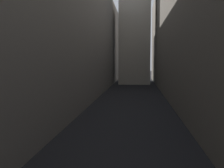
{
  "coord_description": "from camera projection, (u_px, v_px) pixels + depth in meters",
  "views": [
    {
      "loc": [
        1.1,
        5.72,
        6.05
      ],
      "look_at": [
        0.0,
        17.51,
        5.09
      ],
      "focal_mm": 45.67,
      "sensor_mm": 36.0,
      "label": 1
    }
  ],
  "objects": [
    {
      "name": "ground_plane",
      "position": [
        131.0,
        101.0,
        42.55
      ],
      "size": [
        264.0,
        264.0,
        0.0
      ],
      "primitive_type": "plane",
      "color": "black"
    },
    {
      "name": "building_block_left",
      "position": [
        56.0,
        32.0,
        44.78
      ],
      "size": [
        12.92,
        108.0,
        21.28
      ],
      "primitive_type": "cube",
      "color": "slate",
      "rests_on": "ground"
    },
    {
      "name": "building_block_right",
      "position": [
        203.0,
        22.0,
        42.59
      ],
      "size": [
        10.18,
        108.0,
        23.7
      ],
      "primitive_type": "cube",
      "color": "#60594F",
      "rests_on": "ground"
    }
  ]
}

